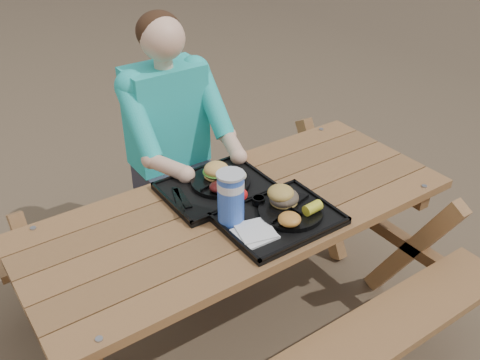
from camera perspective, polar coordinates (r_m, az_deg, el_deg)
ground at (r=2.71m, az=0.00°, el=-15.93°), size 60.00×60.00×0.00m
picnic_table at (r=2.45m, az=0.00°, el=-10.06°), size 1.80×1.49×0.75m
tray_near at (r=2.13m, az=4.16°, el=-4.22°), size 0.45×0.35×0.02m
tray_far at (r=2.31m, az=-2.56°, el=-0.92°), size 0.45×0.35×0.02m
plate_near at (r=2.14m, az=5.42°, el=-3.35°), size 0.26×0.26×0.02m
plate_far at (r=2.32m, az=-2.08°, el=-0.17°), size 0.26×0.26×0.02m
napkin_stack at (r=2.02m, az=1.59°, el=-5.70°), size 0.14×0.14×0.02m
soda_cup at (r=2.04m, az=-0.99°, el=-2.02°), size 0.10×0.10×0.21m
condiment_bbq at (r=2.19m, az=1.99°, el=-2.23°), size 0.05×0.05×0.03m
condiment_mustard at (r=2.23m, az=3.53°, el=-1.60°), size 0.05×0.05×0.03m
sandwich at (r=2.14m, az=4.76°, el=-1.10°), size 0.11×0.11×0.12m
mac_cheese at (r=2.05m, az=5.31°, el=-4.18°), size 0.09×0.09×0.04m
corn_cob at (r=2.12m, az=7.75°, el=-2.96°), size 0.08×0.08×0.04m
cutlery_far at (r=2.24m, az=-6.21°, el=-1.81°), size 0.06×0.17×0.01m
burger at (r=2.31m, az=-2.55°, el=1.45°), size 0.11×0.11×0.10m
baked_beans at (r=2.23m, az=-2.31°, el=-0.74°), size 0.08×0.08×0.04m
potato_salad at (r=2.30m, az=-0.27°, el=0.48°), size 0.08×0.08×0.04m
diner at (r=2.81m, az=-7.38°, el=2.44°), size 0.48×0.84×1.28m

